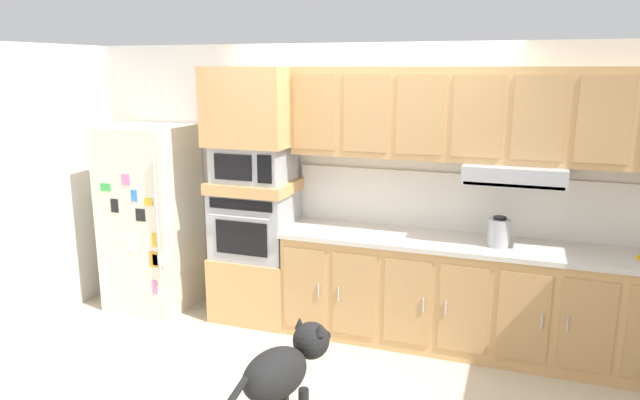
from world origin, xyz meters
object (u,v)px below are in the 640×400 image
Objects in this scene: dog at (284,368)px; built_in_oven at (256,223)px; microwave at (254,163)px; electric_kettle at (499,232)px; refrigerator at (151,217)px.

built_in_oven is at bearing 49.78° from dog.
microwave is 2.17m from electric_kettle.
built_in_oven is 1.09× the size of microwave.
refrigerator is 2.51× the size of built_in_oven.
electric_kettle is (2.13, -0.05, -0.43)m from microwave.
microwave is at bearing 178.73° from electric_kettle.
refrigerator is 1.08m from built_in_oven.
refrigerator reaches higher than built_in_oven.
electric_kettle is 2.02m from dog.
electric_kettle is 0.26× the size of dog.
dog is (0.94, -1.57, -0.46)m from built_in_oven.
refrigerator is 2.73× the size of microwave.
microwave is at bearing 49.78° from dog.
microwave is (0.00, -0.00, 0.56)m from built_in_oven.
dog is at bearing -59.05° from built_in_oven.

